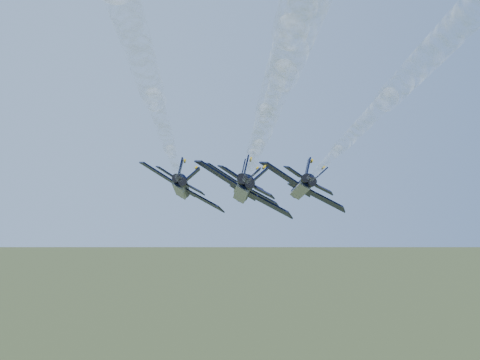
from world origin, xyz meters
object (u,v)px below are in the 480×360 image
object	(u,v)px
jet_lead	(242,185)
jet_left	(182,187)
jet_slot	(244,189)
jet_right	(302,187)

from	to	relation	value
jet_lead	jet_left	distance (m)	16.06
jet_slot	jet_left	bearing A→B (deg)	122.82
jet_left	jet_right	bearing A→B (deg)	-0.43
jet_right	jet_slot	xyz separation A→B (m)	(-12.49, -11.14, 0.00)
jet_lead	jet_slot	bearing A→B (deg)	-89.48
jet_left	jet_slot	world-z (taller)	same
jet_right	jet_left	bearing A→B (deg)	179.57
jet_lead	jet_right	distance (m)	16.24
jet_left	jet_lead	bearing A→B (deg)	55.94
jet_lead	jet_slot	xyz separation A→B (m)	(-7.51, -26.59, 0.00)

